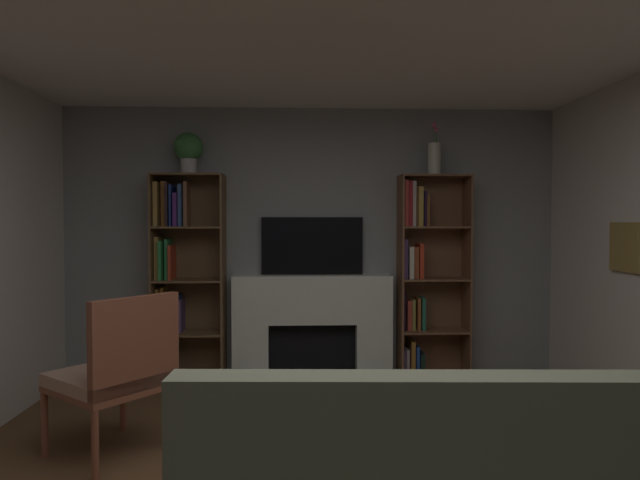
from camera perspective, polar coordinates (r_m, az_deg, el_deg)
wall_back_accent at (r=5.36m, az=-0.83°, el=-0.44°), size 4.76×0.06×2.58m
fireplace at (r=5.30m, az=-0.78°, el=-8.75°), size 1.59×0.52×1.01m
tv at (r=5.30m, az=-0.81°, el=-0.59°), size 0.96×0.06×0.54m
bookshelf_left at (r=5.33m, az=-14.02°, el=-3.65°), size 0.65×0.34×1.94m
bookshelf_right at (r=5.37m, az=10.50°, el=-3.77°), size 0.65×0.31×1.94m
potted_plant at (r=5.31m, az=-13.25°, el=8.92°), size 0.27×0.27×0.38m
vase_with_flowers at (r=5.37m, az=11.55°, el=8.24°), size 0.12×0.12×0.49m
armchair at (r=3.89m, az=-19.92°, el=-12.49°), size 0.87×0.87×1.05m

